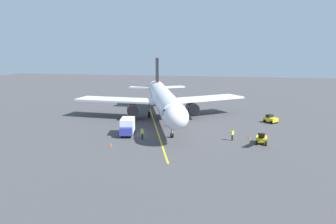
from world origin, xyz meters
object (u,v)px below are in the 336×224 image
(airplane, at_px, (163,99))
(ground_crew_marshaller, at_px, (142,134))
(ground_crew_loader, at_px, (171,122))
(safety_cone_nose_right, at_px, (110,144))
(belt_loader_portside, at_px, (262,139))
(box_truck_starboard_side, at_px, (127,126))
(ground_crew_wing_walker, at_px, (232,135))
(safety_cone_nose_left, at_px, (249,137))
(tug_near_nose, at_px, (271,119))

(airplane, relative_size, ground_crew_marshaller, 22.94)
(ground_crew_loader, relative_size, safety_cone_nose_right, 3.11)
(airplane, height_order, belt_loader_portside, airplane)
(airplane, bearing_deg, box_truck_starboard_side, 77.79)
(ground_crew_wing_walker, distance_m, ground_crew_loader, 13.00)
(belt_loader_portside, height_order, safety_cone_nose_left, belt_loader_portside)
(ground_crew_marshaller, xyz_separation_m, tug_near_nose, (-19.73, -16.60, -0.18))
(box_truck_starboard_side, bearing_deg, safety_cone_nose_left, -175.25)
(airplane, height_order, safety_cone_nose_left, airplane)
(airplane, bearing_deg, belt_loader_portside, 141.97)
(airplane, height_order, ground_crew_wing_walker, airplane)
(tug_near_nose, relative_size, safety_cone_nose_right, 4.89)
(belt_loader_portside, distance_m, safety_cone_nose_left, 2.90)
(ground_crew_loader, bearing_deg, box_truck_starboard_side, 53.10)
(airplane, relative_size, ground_crew_wing_walker, 22.94)
(ground_crew_loader, relative_size, box_truck_starboard_side, 0.35)
(tug_near_nose, xyz_separation_m, safety_cone_nose_right, (23.05, 21.12, -0.43))
(belt_loader_portside, bearing_deg, ground_crew_marshaller, 4.39)
(belt_loader_portside, height_order, safety_cone_nose_right, belt_loader_portside)
(ground_crew_marshaller, xyz_separation_m, safety_cone_nose_left, (-15.75, -3.69, -0.61))
(ground_crew_wing_walker, bearing_deg, ground_crew_marshaller, 9.72)
(belt_loader_portside, height_order, box_truck_starboard_side, box_truck_starboard_side)
(ground_crew_wing_walker, relative_size, box_truck_starboard_side, 0.35)
(box_truck_starboard_side, bearing_deg, belt_loader_portside, 177.81)
(ground_crew_marshaller, bearing_deg, safety_cone_nose_left, -166.83)
(ground_crew_marshaller, distance_m, box_truck_starboard_side, 3.78)
(airplane, relative_size, tug_near_nose, 14.58)
(tug_near_nose, bearing_deg, box_truck_starboard_side, 32.39)
(ground_crew_loader, distance_m, safety_cone_nose_right, 15.04)
(ground_crew_wing_walker, height_order, tug_near_nose, ground_crew_wing_walker)
(belt_loader_portside, xyz_separation_m, safety_cone_nose_left, (1.64, -2.35, -0.44))
(ground_crew_marshaller, height_order, safety_cone_nose_left, ground_crew_marshaller)
(ground_crew_loader, bearing_deg, tug_near_nose, -157.44)
(ground_crew_loader, height_order, belt_loader_portside, belt_loader_portside)
(airplane, xyz_separation_m, ground_crew_loader, (-2.63, 5.77, -3.12))
(belt_loader_portside, bearing_deg, tug_near_nose, -98.73)
(airplane, relative_size, safety_cone_nose_left, 71.34)
(airplane, height_order, safety_cone_nose_right, airplane)
(ground_crew_wing_walker, xyz_separation_m, tug_near_nose, (-6.49, -14.33, -0.18))
(ground_crew_marshaller, relative_size, box_truck_starboard_side, 0.35)
(ground_crew_marshaller, relative_size, safety_cone_nose_left, 3.11)
(ground_crew_marshaller, distance_m, ground_crew_loader, 9.67)
(belt_loader_portside, bearing_deg, airplane, -38.03)
(ground_crew_marshaller, bearing_deg, safety_cone_nose_right, 53.76)
(airplane, height_order, box_truck_starboard_side, airplane)
(airplane, height_order, ground_crew_marshaller, airplane)
(tug_near_nose, height_order, box_truck_starboard_side, box_truck_starboard_side)
(ground_crew_loader, bearing_deg, belt_loader_portside, 151.84)
(safety_cone_nose_right, bearing_deg, tug_near_nose, -137.50)
(tug_near_nose, bearing_deg, ground_crew_marshaller, 40.07)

